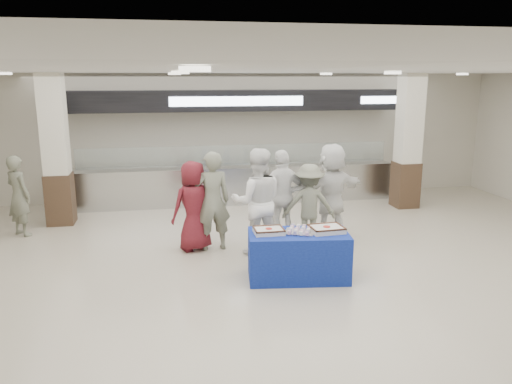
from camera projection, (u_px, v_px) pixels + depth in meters
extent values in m
plane|color=beige|center=(287.00, 287.00, 7.55)|extent=(14.00, 14.00, 0.00)
cube|color=#BBBEC2|center=(236.00, 185.00, 12.62)|extent=(8.00, 0.80, 0.90)
cube|color=#BBBEC2|center=(236.00, 166.00, 12.52)|extent=(8.00, 0.85, 0.04)
cube|color=white|center=(237.00, 155.00, 12.15)|extent=(7.60, 0.02, 0.50)
cube|color=black|center=(235.00, 100.00, 12.15)|extent=(8.40, 0.70, 0.50)
cube|color=white|center=(237.00, 101.00, 11.80)|extent=(3.20, 0.03, 0.22)
cube|color=white|center=(387.00, 100.00, 12.48)|extent=(1.40, 0.03, 0.18)
cube|color=#392619|center=(60.00, 199.00, 10.74)|extent=(0.55, 0.55, 1.10)
cube|color=silver|center=(54.00, 124.00, 10.38)|extent=(0.50, 0.50, 2.10)
cube|color=#392619|center=(405.00, 185.00, 12.16)|extent=(0.55, 0.55, 1.10)
cube|color=silver|center=(410.00, 119.00, 11.80)|extent=(0.50, 0.50, 2.10)
cube|color=#162F98|center=(298.00, 256.00, 7.82)|extent=(1.64, 0.97, 0.75)
cube|color=silver|center=(269.00, 231.00, 7.71)|extent=(0.46, 0.35, 0.07)
cube|color=#472514|center=(269.00, 228.00, 7.70)|extent=(0.46, 0.35, 0.02)
cylinder|color=#B12319|center=(269.00, 229.00, 7.70)|extent=(0.10, 0.10, 0.01)
cube|color=silver|center=(327.00, 229.00, 7.78)|extent=(0.53, 0.43, 0.08)
cube|color=#472514|center=(327.00, 226.00, 7.77)|extent=(0.53, 0.43, 0.02)
cylinder|color=#B12319|center=(327.00, 227.00, 7.77)|extent=(0.12, 0.12, 0.01)
cube|color=#B8B8BE|center=(300.00, 232.00, 7.76)|extent=(0.55, 0.49, 0.02)
imported|color=maroon|center=(194.00, 206.00, 9.04)|extent=(0.95, 0.79, 1.66)
imported|color=slate|center=(212.00, 201.00, 9.04)|extent=(0.72, 0.52, 1.83)
imported|color=white|center=(257.00, 202.00, 8.81)|extent=(1.00, 0.81, 1.91)
imported|color=white|center=(282.00, 196.00, 9.47)|extent=(1.13, 0.70, 1.79)
imported|color=slate|center=(309.00, 204.00, 9.40)|extent=(1.08, 0.75, 1.54)
imported|color=white|center=(331.00, 191.00, 9.72)|extent=(1.82, 1.16, 1.88)
imported|color=slate|center=(19.00, 196.00, 9.89)|extent=(0.70, 0.69, 1.62)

